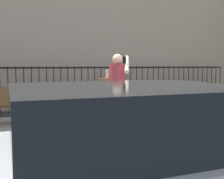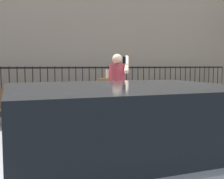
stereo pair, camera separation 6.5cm
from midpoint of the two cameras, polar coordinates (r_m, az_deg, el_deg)
The scene contains 6 objects.
ground_plane at distance 5.59m, azimuth 18.69°, elevation -12.26°, with size 60.00×60.00×0.00m, color #28282B.
sidewalk at distance 7.32m, azimuth 7.32°, elevation -7.35°, with size 28.00×4.40×0.15m, color gray.
iron_fence at distance 10.55m, azimuth -2.52°, elevation 1.63°, with size 12.03×0.04×1.60m.
parked_hatchback at distance 2.71m, azimuth 6.09°, elevation -15.10°, with size 4.25×1.96×1.45m.
pedestrian_on_phone at distance 5.98m, azimuth 1.15°, elevation 0.39°, with size 0.72×0.58×1.73m.
street_bench at distance 7.41m, azimuth -18.33°, elevation -2.90°, with size 1.60×0.45×0.95m.
Camera 2 is at (-3.49, -4.04, 1.63)m, focal length 44.61 mm.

